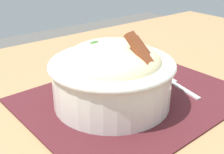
# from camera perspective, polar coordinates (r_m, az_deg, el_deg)

# --- Properties ---
(table) EXTENTS (1.39, 0.90, 0.72)m
(table) POSITION_cam_1_polar(r_m,az_deg,el_deg) (0.59, 6.64, -9.25)
(table) COLOR #99754C
(table) RESTS_ON ground_plane
(placemat) EXTENTS (0.40, 0.32, 0.00)m
(placemat) POSITION_cam_1_polar(r_m,az_deg,el_deg) (0.55, 4.02, -3.97)
(placemat) COLOR #47191E
(placemat) RESTS_ON table
(bowl) EXTENTS (0.24, 0.24, 0.14)m
(bowl) POSITION_cam_1_polar(r_m,az_deg,el_deg) (0.50, -0.00, 0.70)
(bowl) COLOR silver
(bowl) RESTS_ON placemat
(fork) EXTENTS (0.04, 0.13, 0.00)m
(fork) POSITION_cam_1_polar(r_m,az_deg,el_deg) (0.60, 12.30, -1.38)
(fork) COLOR silver
(fork) RESTS_ON placemat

